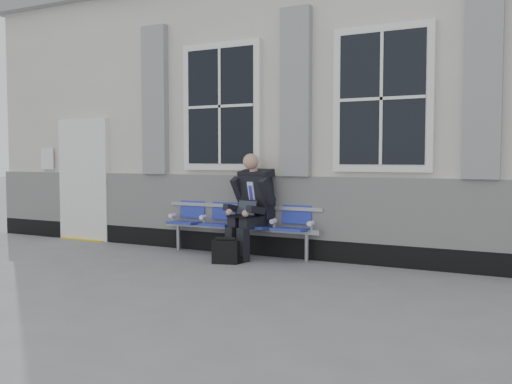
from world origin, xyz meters
The scene contains 5 objects.
ground centered at (0.00, 0.00, 0.00)m, with size 70.00×70.00×0.00m, color slate.
station_building centered at (-0.02, 3.47, 2.22)m, with size 14.40×4.40×4.49m.
bench centered at (-1.76, 1.32, 0.55)m, with size 2.60×0.47×0.91m.
businessman centered at (-1.49, 1.18, 0.81)m, with size 0.68×0.91×1.53m.
briefcase centered at (-1.60, 0.63, 0.17)m, with size 0.39×0.25×0.37m.
Camera 1 is at (2.39, -6.11, 1.47)m, focal length 40.00 mm.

